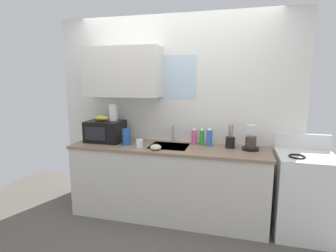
{
  "coord_description": "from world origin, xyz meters",
  "views": [
    {
      "loc": [
        0.81,
        -3.05,
        1.7
      ],
      "look_at": [
        0.0,
        0.0,
        1.15
      ],
      "focal_mm": 28.64,
      "sensor_mm": 36.0,
      "label": 1
    }
  ],
  "objects": [
    {
      "name": "microwave",
      "position": [
        -0.86,
        0.05,
        1.04
      ],
      "size": [
        0.46,
        0.35,
        0.27
      ],
      "color": "black",
      "rests_on": "counter_unit"
    },
    {
      "name": "paper_towel_roll",
      "position": [
        -0.76,
        0.1,
        1.28
      ],
      "size": [
        0.11,
        0.11,
        0.22
      ],
      "primitive_type": "cylinder",
      "color": "white",
      "rests_on": "microwave"
    },
    {
      "name": "sink_faucet",
      "position": [
        0.01,
        0.24,
        1.0
      ],
      "size": [
        0.03,
        0.03,
        0.21
      ],
      "primitive_type": "cylinder",
      "color": "#B2B5BA",
      "rests_on": "counter_unit"
    },
    {
      "name": "mug_white",
      "position": [
        -0.31,
        -0.14,
        0.95
      ],
      "size": [
        0.08,
        0.08,
        0.09
      ],
      "primitive_type": "cylinder",
      "color": "white",
      "rests_on": "counter_unit"
    },
    {
      "name": "banana_bunch",
      "position": [
        -0.91,
        0.05,
        1.2
      ],
      "size": [
        0.2,
        0.11,
        0.07
      ],
      "primitive_type": "ellipsoid",
      "color": "gold",
      "rests_on": "microwave"
    },
    {
      "name": "dish_soap_bottle_green",
      "position": [
        0.38,
        0.18,
        1.0
      ],
      "size": [
        0.06,
        0.06,
        0.22
      ],
      "color": "green",
      "rests_on": "counter_unit"
    },
    {
      "name": "dish_soap_bottle_pink",
      "position": [
        0.29,
        0.2,
        1.0
      ],
      "size": [
        0.07,
        0.07,
        0.21
      ],
      "color": "#E55999",
      "rests_on": "counter_unit"
    },
    {
      "name": "cereal_canister",
      "position": [
        -0.52,
        -0.05,
        1.0
      ],
      "size": [
        0.1,
        0.1,
        0.2
      ],
      "primitive_type": "cylinder",
      "color": "#2659A5",
      "rests_on": "counter_unit"
    },
    {
      "name": "utensil_crock",
      "position": [
        0.73,
        0.12,
        0.97
      ],
      "size": [
        0.11,
        0.11,
        0.28
      ],
      "color": "black",
      "rests_on": "counter_unit"
    },
    {
      "name": "kitchen_wall_assembly",
      "position": [
        -0.13,
        0.31,
        1.36
      ],
      "size": [
        3.16,
        0.42,
        2.5
      ],
      "color": "white",
      "rests_on": "ground"
    },
    {
      "name": "counter_unit",
      "position": [
        0.0,
        0.0,
        0.46
      ],
      "size": [
        2.39,
        0.63,
        0.9
      ],
      "color": "silver",
      "rests_on": "ground"
    },
    {
      "name": "stove_range",
      "position": [
        1.54,
        0.0,
        0.46
      ],
      "size": [
        0.6,
        0.6,
        1.08
      ],
      "color": "white",
      "rests_on": "ground"
    },
    {
      "name": "coffee_maker",
      "position": [
        0.96,
        0.11,
        1.0
      ],
      "size": [
        0.19,
        0.21,
        0.28
      ],
      "color": "black",
      "rests_on": "counter_unit"
    },
    {
      "name": "small_bowl",
      "position": [
        -0.09,
        -0.2,
        0.93
      ],
      "size": [
        0.13,
        0.13,
        0.06
      ],
      "primitive_type": "ellipsoid",
      "color": "beige",
      "rests_on": "counter_unit"
    },
    {
      "name": "dish_soap_bottle_blue",
      "position": [
        0.48,
        0.15,
        1.01
      ],
      "size": [
        0.07,
        0.07,
        0.23
      ],
      "color": "blue",
      "rests_on": "counter_unit"
    }
  ]
}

